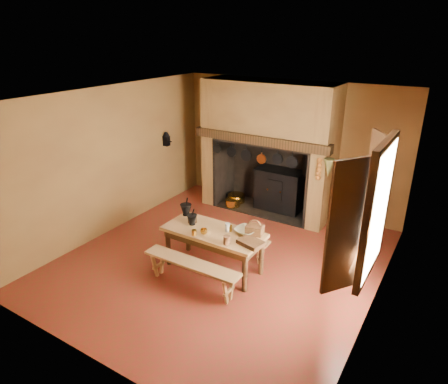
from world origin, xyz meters
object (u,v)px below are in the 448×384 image
object	(u,v)px
coffee_grinder	(192,220)
wicker_basket	(255,229)
work_table	(214,237)
mixing_bowl	(246,231)
bench_front	(192,269)
iron_range	(280,189)

from	to	relation	value
coffee_grinder	wicker_basket	xyz separation A→B (m)	(1.07, 0.20, 0.02)
work_table	mixing_bowl	xyz separation A→B (m)	(0.49, 0.20, 0.16)
coffee_grinder	wicker_basket	world-z (taller)	wicker_basket
work_table	coffee_grinder	distance (m)	0.49
bench_front	wicker_basket	world-z (taller)	wicker_basket
work_table	coffee_grinder	size ratio (longest dim) A/B	10.08
work_table	wicker_basket	bearing A→B (deg)	21.69
wicker_basket	mixing_bowl	bearing A→B (deg)	-169.07
coffee_grinder	wicker_basket	size ratio (longest dim) A/B	0.56
iron_range	bench_front	distance (m)	3.38
iron_range	wicker_basket	xyz separation A→B (m)	(0.69, -2.51, 0.32)
mixing_bowl	bench_front	bearing A→B (deg)	-120.68
iron_range	work_table	bearing A→B (deg)	-88.53
mixing_bowl	coffee_grinder	bearing A→B (deg)	-170.58
coffee_grinder	mixing_bowl	size ratio (longest dim) A/B	0.48
bench_front	coffee_grinder	world-z (taller)	coffee_grinder
coffee_grinder	mixing_bowl	bearing A→B (deg)	14.72
bench_front	mixing_bowl	bearing A→B (deg)	59.32
work_table	bench_front	world-z (taller)	work_table
work_table	mixing_bowl	world-z (taller)	mixing_bowl
work_table	mixing_bowl	distance (m)	0.55
wicker_basket	iron_range	bearing A→B (deg)	96.78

